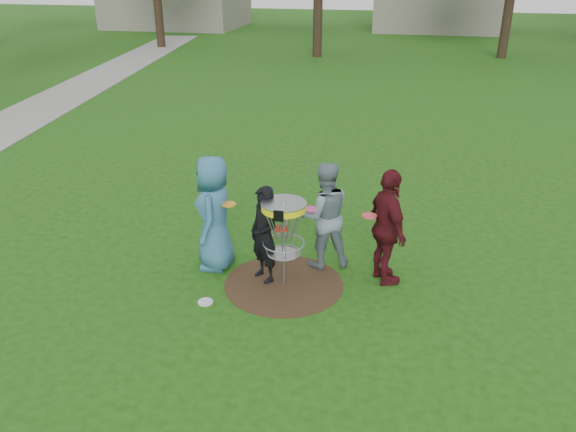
% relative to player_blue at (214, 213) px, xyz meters
% --- Properties ---
extents(ground, '(100.00, 100.00, 0.00)m').
position_rel_player_blue_xyz_m(ground, '(1.17, -0.34, -0.92)').
color(ground, '#19470F').
rests_on(ground, ground).
extents(dirt_patch, '(1.80, 1.80, 0.01)m').
position_rel_player_blue_xyz_m(dirt_patch, '(1.17, -0.34, -0.91)').
color(dirt_patch, '#47331E').
rests_on(dirt_patch, ground).
extents(concrete_path, '(7.75, 39.92, 0.02)m').
position_rel_player_blue_xyz_m(concrete_path, '(-8.83, 7.66, -0.91)').
color(concrete_path, '#9E9E99').
rests_on(concrete_path, ground).
extents(player_blue, '(0.69, 0.96, 1.83)m').
position_rel_player_blue_xyz_m(player_blue, '(0.00, 0.00, 0.00)').
color(player_blue, teal).
rests_on(player_blue, ground).
extents(player_black, '(0.65, 0.63, 1.51)m').
position_rel_player_blue_xyz_m(player_black, '(0.85, -0.24, -0.16)').
color(player_black, black).
rests_on(player_black, ground).
extents(player_grey, '(1.02, 0.92, 1.73)m').
position_rel_player_blue_xyz_m(player_grey, '(1.65, 0.38, -0.05)').
color(player_grey, gray).
rests_on(player_grey, ground).
extents(player_maroon, '(0.87, 1.14, 1.79)m').
position_rel_player_blue_xyz_m(player_maroon, '(2.63, 0.07, -0.02)').
color(player_maroon, '#4F1218').
rests_on(player_maroon, ground).
extents(disc_on_grass, '(0.22, 0.22, 0.02)m').
position_rel_player_blue_xyz_m(disc_on_grass, '(0.18, -1.06, -0.91)').
color(disc_on_grass, silver).
rests_on(disc_on_grass, ground).
extents(disc_golf_basket, '(0.66, 0.67, 1.38)m').
position_rel_player_blue_xyz_m(disc_golf_basket, '(1.17, -0.34, 0.10)').
color(disc_golf_basket, '#9EA0A5').
rests_on(disc_golf_basket, ground).
extents(held_discs, '(2.32, 0.70, 0.22)m').
position_rel_player_blue_xyz_m(held_discs, '(1.31, -0.06, 0.14)').
color(held_discs, orange).
rests_on(held_discs, ground).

